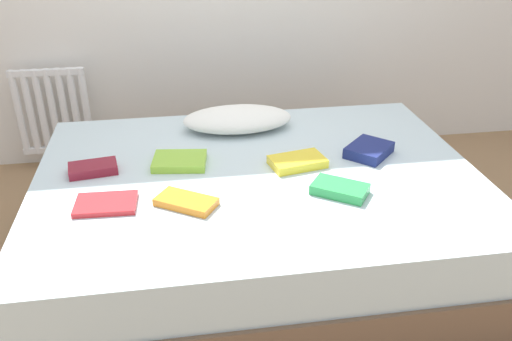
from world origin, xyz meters
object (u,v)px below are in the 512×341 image
object	(u,v)px
textbook_green	(340,189)
textbook_navy	(369,150)
textbook_yellow	(297,162)
textbook_lime	(180,161)
pillow	(238,119)
textbook_red	(106,204)
bed	(258,219)
textbook_orange	(186,202)
radiator	(53,112)
textbook_maroon	(93,168)

from	to	relation	value
textbook_green	textbook_navy	world-z (taller)	textbook_navy
textbook_yellow	textbook_lime	size ratio (longest dim) A/B	1.02
pillow	textbook_yellow	size ratio (longest dim) A/B	2.32
textbook_red	textbook_green	bearing A→B (deg)	-0.49
bed	textbook_orange	xyz separation A→B (m)	(-0.33, -0.24, 0.27)
textbook_lime	textbook_red	size ratio (longest dim) A/B	1.00
bed	radiator	xyz separation A→B (m)	(-1.10, 1.20, 0.14)
textbook_green	textbook_yellow	bearing A→B (deg)	147.99
pillow	textbook_lime	size ratio (longest dim) A/B	2.37
bed	pillow	bearing A→B (deg)	93.18
bed	textbook_yellow	bearing A→B (deg)	9.48
pillow	textbook_maroon	world-z (taller)	pillow
textbook_navy	textbook_red	world-z (taller)	textbook_navy
textbook_yellow	textbook_red	bearing A→B (deg)	-176.39
textbook_maroon	textbook_navy	world-z (taller)	textbook_navy
textbook_lime	radiator	bearing A→B (deg)	132.95
radiator	pillow	distance (m)	1.30
bed	pillow	distance (m)	0.58
textbook_yellow	textbook_navy	xyz separation A→B (m)	(0.36, 0.06, 0.01)
radiator	textbook_maroon	size ratio (longest dim) A/B	2.63
bed	radiator	bearing A→B (deg)	132.56
textbook_orange	textbook_red	world-z (taller)	textbook_orange
pillow	textbook_yellow	xyz separation A→B (m)	(0.22, -0.46, -0.04)
textbook_lime	textbook_yellow	bearing A→B (deg)	-2.33
textbook_navy	pillow	bearing A→B (deg)	98.95
radiator	textbook_orange	size ratio (longest dim) A/B	2.30
textbook_lime	textbook_navy	xyz separation A→B (m)	(0.89, -0.04, 0.01)
pillow	textbook_navy	world-z (taller)	pillow
textbook_lime	textbook_orange	xyz separation A→B (m)	(0.01, -0.36, -0.00)
radiator	textbook_lime	distance (m)	1.32
textbook_yellow	pillow	bearing A→B (deg)	103.12
bed	textbook_maroon	xyz separation A→B (m)	(-0.72, 0.11, 0.27)
textbook_maroon	textbook_green	size ratio (longest dim) A/B	0.93
pillow	textbook_red	xyz separation A→B (m)	(-0.62, -0.69, -0.04)
bed	textbook_lime	bearing A→B (deg)	159.91
pillow	textbook_navy	xyz separation A→B (m)	(0.57, -0.41, -0.03)
textbook_yellow	textbook_orange	bearing A→B (deg)	-164.16
textbook_yellow	textbook_navy	world-z (taller)	textbook_navy
textbook_green	textbook_lime	world-z (taller)	textbook_green
textbook_yellow	textbook_orange	world-z (taller)	textbook_yellow
textbook_maroon	textbook_red	world-z (taller)	textbook_maroon
textbook_green	textbook_maroon	bearing A→B (deg)	-163.81
textbook_green	textbook_orange	distance (m)	0.63
textbook_green	textbook_red	xyz separation A→B (m)	(-0.95, 0.05, -0.01)
textbook_maroon	bed	bearing A→B (deg)	-17.34
pillow	textbook_red	bearing A→B (deg)	-131.60
textbook_maroon	textbook_red	distance (m)	0.31
bed	textbook_orange	bearing A→B (deg)	-143.97
textbook_yellow	textbook_orange	distance (m)	0.58
textbook_green	textbook_orange	bearing A→B (deg)	-145.51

